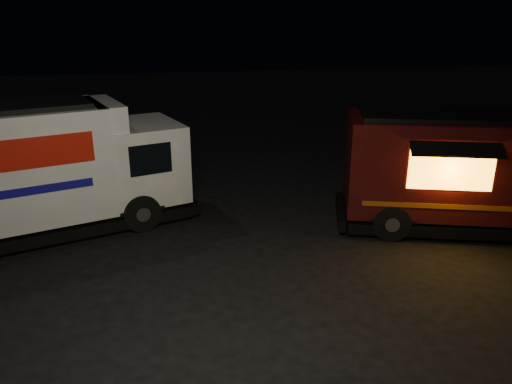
% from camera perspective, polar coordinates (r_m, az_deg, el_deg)
% --- Properties ---
extents(ground, '(80.00, 80.00, 0.00)m').
position_cam_1_polar(ground, '(11.35, -1.80, -8.93)').
color(ground, black).
rests_on(ground, ground).
extents(white_truck, '(7.96, 4.75, 3.42)m').
position_cam_1_polar(white_truck, '(13.80, -23.26, 2.42)').
color(white_truck, silver).
rests_on(white_truck, ground).
extents(red_truck, '(7.04, 4.34, 3.08)m').
position_cam_1_polar(red_truck, '(14.14, 23.05, 2.12)').
color(red_truck, '#3D0B0F').
rests_on(red_truck, ground).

